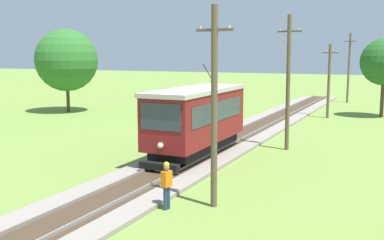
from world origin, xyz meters
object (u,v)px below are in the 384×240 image
Objects in this scene: utility_pole_mid at (288,82)px; utility_pole_far at (329,80)px; track_worker at (167,183)px; tree_right_far at (67,60)px; tree_left_near at (384,62)px; red_tram at (197,118)px; utility_pole_near_tram at (214,106)px; utility_pole_distant at (349,67)px.

utility_pole_far is (-0.00, 15.21, -0.67)m from utility_pole_mid.
track_worker is 30.90m from tree_right_far.
tree_left_near is (5.74, 30.02, 3.93)m from track_worker.
track_worker is 0.22× the size of tree_right_far.
utility_pole_near_tram is at bearing -61.01° from red_tram.
utility_pole_near_tram reaches higher than red_tram.
tree_right_far is at bearing -162.28° from tree_left_near.
red_tram is 6.05m from utility_pole_mid.
utility_pole_near_tram is at bearing -98.45° from tree_left_near.
utility_pole_far reaches higher than track_worker.
utility_pole_far is at bearing 15.14° from tree_right_far.
red_tram is 1.22× the size of tree_left_near.
red_tram reaches higher than track_worker.
red_tram is 1.06× the size of utility_pole_distant.
utility_pole_far reaches higher than red_tram.
utility_pole_mid is 1.12× the size of tree_left_near.
tree_right_far reaches higher than red_tram.
utility_pole_mid is 29.74m from utility_pole_distant.
red_tram is 8.46m from track_worker.
track_worker is (-1.43, -27.49, -2.37)m from utility_pole_far.
utility_pole_mid reaches higher than tree_left_near.
red_tram is at bearing -96.49° from utility_pole_distant.
utility_pole_mid reaches higher than utility_pole_far.
tree_right_far is at bearing -32.70° from track_worker.
tree_left_near is 0.87× the size of tree_right_far.
utility_pole_distant reaches higher than utility_pole_mid.
utility_pole_far is at bearing -90.00° from utility_pole_distant.
track_worker is at bearing -43.51° from tree_right_far.
utility_pole_far is at bearing 78.76° from red_tram.
utility_pole_near_tram is at bearing -90.00° from utility_pole_distant.
utility_pole_far is 24.56m from tree_right_far.
utility_pole_near_tram is 4.12× the size of track_worker.
utility_pole_distant reaches higher than red_tram.
utility_pole_near_tram reaches higher than tree_left_near.
utility_pole_mid is 0.98× the size of tree_right_far.
utility_pole_distant is 4.50× the size of track_worker.
utility_pole_near_tram reaches higher than track_worker.
utility_pole_near_tram reaches higher than utility_pole_far.
utility_pole_distant reaches higher than utility_pole_far.
red_tram is 1.16× the size of utility_pole_near_tram.
utility_pole_mid is 4.40× the size of track_worker.
track_worker is at bearing -144.53° from utility_pole_near_tram.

